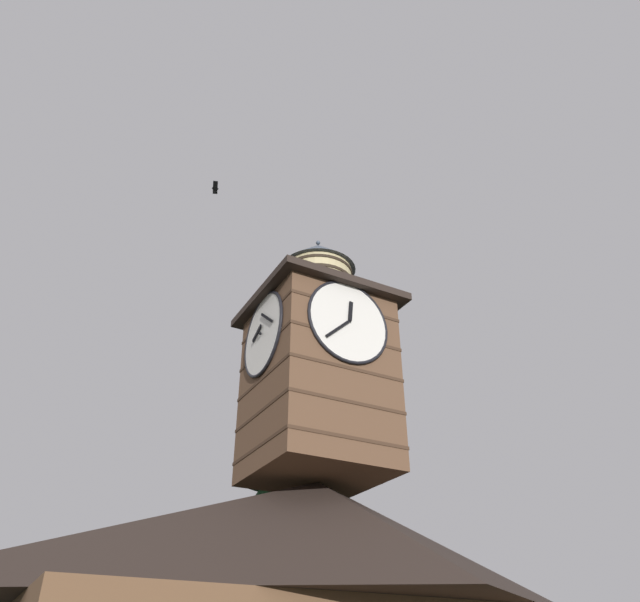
% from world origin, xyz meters
% --- Properties ---
extents(clock_tower, '(4.52, 4.52, 8.65)m').
position_xyz_m(clock_tower, '(0.76, -1.82, 10.83)').
color(clock_tower, brown).
rests_on(clock_tower, building_main).
extents(pine_tree_behind, '(7.15, 7.15, 16.67)m').
position_xyz_m(pine_tree_behind, '(-0.94, -6.74, 6.81)').
color(pine_tree_behind, '#473323').
rests_on(pine_tree_behind, ground_plane).
extents(moon, '(1.83, 1.83, 1.83)m').
position_xyz_m(moon, '(-17.07, -42.35, 12.57)').
color(moon, silver).
extents(flying_bird_high, '(0.39, 0.74, 0.14)m').
position_xyz_m(flying_bird_high, '(4.27, -3.59, 18.22)').
color(flying_bird_high, black).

